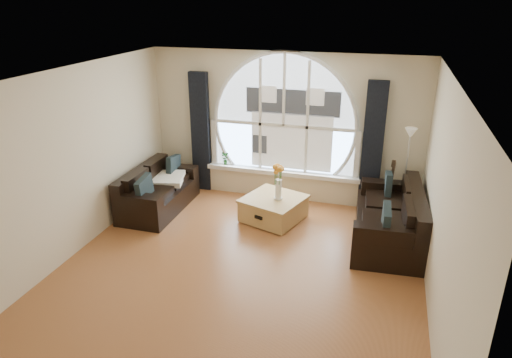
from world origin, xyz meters
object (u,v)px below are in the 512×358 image
object	(u,v)px
floor_lamp	(405,174)
guitar	(390,187)
sofa_right	(389,218)
coffee_chest	(274,208)
potted_plant	(225,158)
vase_flowers	(279,177)
sofa_left	(158,188)

from	to	relation	value
floor_lamp	guitar	bearing A→B (deg)	174.90
sofa_right	coffee_chest	world-z (taller)	sofa_right
sofa_right	coffee_chest	bearing A→B (deg)	170.40
sofa_right	floor_lamp	bearing A→B (deg)	73.43
coffee_chest	potted_plant	size ratio (longest dim) A/B	3.45
vase_flowers	sofa_left	bearing A→B (deg)	-176.58
floor_lamp	potted_plant	world-z (taller)	floor_lamp
sofa_right	coffee_chest	distance (m)	1.90
sofa_left	floor_lamp	xyz separation A→B (m)	(4.18, 0.86, 0.40)
vase_flowers	potted_plant	size ratio (longest dim) A/B	2.62
vase_flowers	potted_plant	bearing A→B (deg)	142.66
coffee_chest	vase_flowers	size ratio (longest dim) A/B	1.32
floor_lamp	guitar	world-z (taller)	floor_lamp
floor_lamp	potted_plant	bearing A→B (deg)	175.58
sofa_left	sofa_right	world-z (taller)	sofa_right
vase_flowers	potted_plant	xyz separation A→B (m)	(-1.30, 0.99, -0.12)
coffee_chest	floor_lamp	bearing A→B (deg)	37.30
sofa_right	guitar	bearing A→B (deg)	86.55
vase_flowers	potted_plant	distance (m)	1.63
guitar	potted_plant	xyz separation A→B (m)	(-3.10, 0.24, 0.15)
sofa_left	sofa_right	distance (m)	3.96
guitar	potted_plant	size ratio (longest dim) A/B	3.97
vase_flowers	guitar	world-z (taller)	vase_flowers
coffee_chest	floor_lamp	world-z (taller)	floor_lamp
sofa_right	coffee_chest	size ratio (longest dim) A/B	2.09
sofa_right	guitar	size ratio (longest dim) A/B	1.82
coffee_chest	floor_lamp	xyz separation A→B (m)	(2.10, 0.71, 0.57)
sofa_left	coffee_chest	bearing A→B (deg)	4.40
vase_flowers	guitar	bearing A→B (deg)	22.66
sofa_right	potted_plant	size ratio (longest dim) A/B	7.23
sofa_left	vase_flowers	bearing A→B (deg)	3.60
sofa_left	potted_plant	xyz separation A→B (m)	(0.87, 1.12, 0.28)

